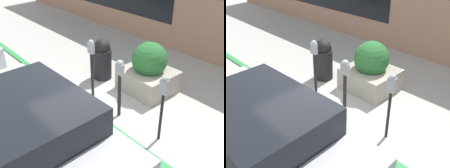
# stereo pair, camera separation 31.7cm
# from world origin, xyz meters

# --- Properties ---
(ground_plane) EXTENTS (40.00, 40.00, 0.00)m
(ground_plane) POSITION_xyz_m (0.00, 0.00, 0.00)
(ground_plane) COLOR #ADAAA3
(curb_strip) EXTENTS (24.50, 0.16, 0.04)m
(curb_strip) POSITION_xyz_m (0.00, 0.08, 0.02)
(curb_strip) COLOR #338C47
(curb_strip) RESTS_ON ground_plane
(parking_meter_nearest) EXTENTS (0.16, 0.13, 1.41)m
(parking_meter_nearest) POSITION_xyz_m (-1.07, -0.42, 1.00)
(parking_meter_nearest) COLOR black
(parking_meter_nearest) RESTS_ON ground_plane
(parking_meter_second) EXTENTS (0.19, 0.16, 1.36)m
(parking_meter_second) POSITION_xyz_m (0.03, -0.35, 0.92)
(parking_meter_second) COLOR black
(parking_meter_second) RESTS_ON ground_plane
(parking_meter_middle) EXTENTS (0.16, 0.14, 1.49)m
(parking_meter_middle) POSITION_xyz_m (1.07, -0.41, 0.99)
(parking_meter_middle) COLOR black
(parking_meter_middle) RESTS_ON ground_plane
(planter_box) EXTENTS (1.28, 1.16, 1.30)m
(planter_box) POSITION_xyz_m (0.38, -1.68, 0.55)
(planter_box) COLOR #A39989
(planter_box) RESTS_ON ground_plane
(parked_car_middle) EXTENTS (4.14, 1.92, 1.42)m
(parked_car_middle) POSITION_xyz_m (-0.05, 1.73, 0.75)
(parked_car_middle) COLOR #B7B7BC
(parked_car_middle) RESTS_ON ground_plane
(trash_bin) EXTENTS (0.52, 0.52, 1.14)m
(trash_bin) POSITION_xyz_m (1.68, -1.20, 0.57)
(trash_bin) COLOR black
(trash_bin) RESTS_ON ground_plane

